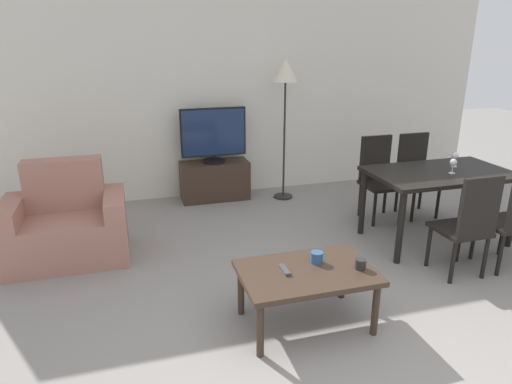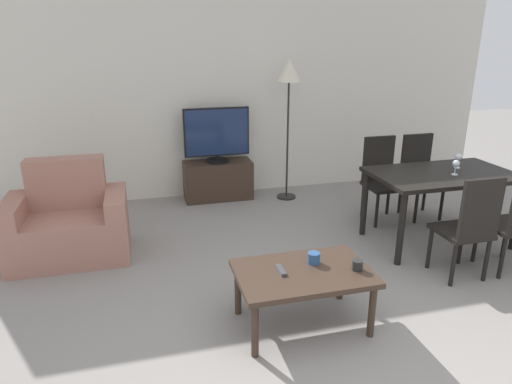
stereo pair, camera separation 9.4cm
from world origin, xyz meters
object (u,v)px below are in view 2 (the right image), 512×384
(dining_table, at_px, (442,181))
(cup_white_near, at_px, (314,258))
(armchair, at_px, (69,224))
(dining_chair_near, at_px, (469,225))
(floor_lamp, at_px, (289,80))
(wine_glass_left, at_px, (458,158))
(tv_stand, at_px, (218,180))
(coffee_table, at_px, (303,277))
(dining_chair_far, at_px, (419,173))
(remote_primary, at_px, (281,270))
(dining_chair_far_left, at_px, (381,176))
(tv, at_px, (217,135))
(cup_colored_far, at_px, (357,265))
(wine_glass_center, at_px, (456,165))

(dining_table, xyz_separation_m, cup_white_near, (-1.68, -0.89, -0.17))
(armchair, height_order, dining_chair_near, dining_chair_near)
(floor_lamp, distance_m, wine_glass_left, 2.10)
(dining_chair_near, bearing_deg, floor_lamp, 108.72)
(floor_lamp, bearing_deg, armchair, -157.34)
(tv_stand, bearing_deg, coffee_table, -88.00)
(coffee_table, relative_size, dining_chair_far, 1.01)
(armchair, distance_m, wine_glass_left, 3.82)
(dining_table, bearing_deg, remote_primary, -153.95)
(tv_stand, relative_size, dining_chair_far_left, 0.91)
(tv_stand, height_order, dining_chair_far, dining_chair_far)
(dining_table, bearing_deg, dining_chair_far_left, 108.50)
(tv, bearing_deg, coffee_table, -88.00)
(tv, height_order, wine_glass_left, tv)
(cup_colored_far, height_order, wine_glass_left, wine_glass_left)
(tv_stand, xyz_separation_m, dining_chair_near, (1.65, -2.56, 0.26))
(dining_chair_near, bearing_deg, dining_chair_far, 71.50)
(tv, relative_size, coffee_table, 0.86)
(armchair, bearing_deg, tv_stand, 37.12)
(armchair, distance_m, dining_chair_far_left, 3.29)
(tv_stand, bearing_deg, cup_white_near, -85.62)
(armchair, bearing_deg, tv, 37.06)
(armchair, xyz_separation_m, coffee_table, (1.73, -1.59, 0.07))
(armchair, height_order, cup_colored_far, armchair)
(dining_chair_far, xyz_separation_m, remote_primary, (-2.19, -1.67, -0.06))
(dining_table, xyz_separation_m, wine_glass_left, (0.23, 0.10, 0.19))
(coffee_table, bearing_deg, dining_chair_far, 39.92)
(tv, bearing_deg, floor_lamp, -12.80)
(dining_table, bearing_deg, tv, 135.92)
(tv, bearing_deg, wine_glass_center, -44.80)
(coffee_table, height_order, cup_colored_far, cup_colored_far)
(coffee_table, bearing_deg, wine_glass_center, 25.69)
(dining_chair_far, xyz_separation_m, floor_lamp, (-1.28, 0.92, 0.98))
(dining_chair_far, bearing_deg, dining_chair_far_left, 180.00)
(dining_table, xyz_separation_m, cup_colored_far, (-1.43, -1.07, -0.17))
(dining_chair_far, relative_size, floor_lamp, 0.54)
(dining_table, xyz_separation_m, wine_glass_center, (0.05, -0.10, 0.19))
(cup_colored_far, bearing_deg, dining_chair_near, 16.32)
(tv_stand, relative_size, dining_table, 0.62)
(armchair, xyz_separation_m, remote_primary, (1.57, -1.56, 0.13))
(coffee_table, distance_m, wine_glass_center, 2.10)
(cup_white_near, xyz_separation_m, wine_glass_left, (1.92, 1.00, 0.36))
(tv, bearing_deg, armchair, -142.94)
(dining_chair_near, relative_size, wine_glass_center, 6.38)
(armchair, distance_m, cup_white_near, 2.38)
(tv, distance_m, floor_lamp, 1.09)
(tv, xyz_separation_m, dining_chair_near, (1.65, -2.55, -0.32))
(dining_chair_far, distance_m, remote_primary, 2.76)
(wine_glass_left, distance_m, wine_glass_center, 0.27)
(armchair, height_order, wine_glass_center, armchair)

